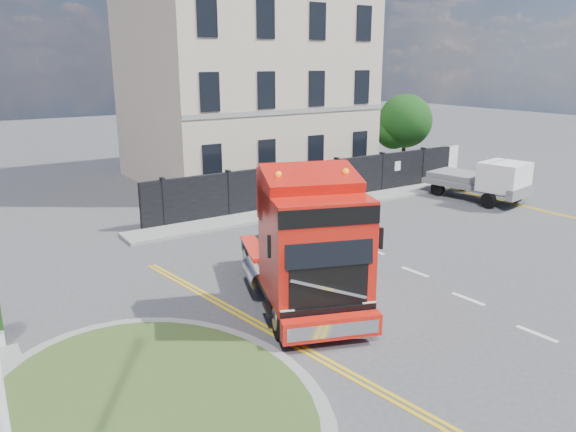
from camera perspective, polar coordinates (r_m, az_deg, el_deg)
ground at (r=17.36m, az=4.93°, el=-7.22°), size 120.00×120.00×0.00m
traffic_island at (r=11.98m, az=-13.92°, el=-18.50°), size 6.80×6.80×0.17m
hoarding_fence at (r=27.74m, az=4.21°, el=3.62°), size 18.80×0.25×2.00m
georgian_building at (r=33.15m, az=-4.52°, el=13.87°), size 12.30×10.30×12.80m
tree at (r=34.83m, az=11.55°, el=9.19°), size 3.20×3.20×4.80m
pavement_far at (r=26.93m, az=4.40°, el=1.20°), size 20.00×1.60×0.12m
truck at (r=15.16m, az=2.04°, el=-3.47°), size 4.53×7.00×3.93m
flatbed_pickup at (r=28.86m, az=20.10°, el=3.42°), size 2.85×5.30×2.08m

